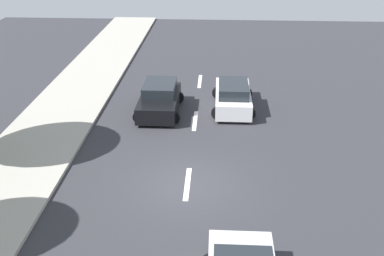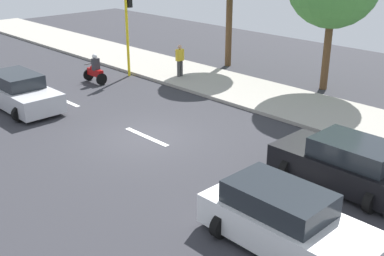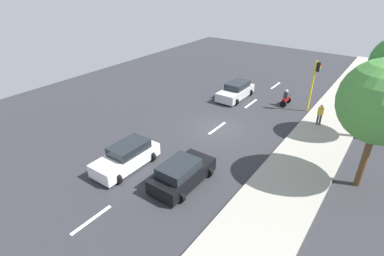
# 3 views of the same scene
# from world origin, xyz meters

# --- Properties ---
(ground_plane) EXTENTS (40.00, 60.00, 0.10)m
(ground_plane) POSITION_xyz_m (0.00, 0.00, -0.05)
(ground_plane) COLOR #2D2D33
(sidewalk) EXTENTS (4.00, 60.00, 0.15)m
(sidewalk) POSITION_xyz_m (7.00, 0.00, 0.07)
(sidewalk) COLOR #9E998E
(sidewalk) RESTS_ON ground
(lane_stripe_far_north) EXTENTS (0.20, 2.40, 0.01)m
(lane_stripe_far_north) POSITION_xyz_m (0.00, -12.00, 0.01)
(lane_stripe_far_north) COLOR white
(lane_stripe_far_north) RESTS_ON ground
(lane_stripe_north) EXTENTS (0.20, 2.40, 0.01)m
(lane_stripe_north) POSITION_xyz_m (0.00, -6.00, 0.01)
(lane_stripe_north) COLOR white
(lane_stripe_north) RESTS_ON ground
(lane_stripe_mid) EXTENTS (0.20, 2.40, 0.01)m
(lane_stripe_mid) POSITION_xyz_m (0.00, 0.00, 0.01)
(lane_stripe_mid) COLOR white
(lane_stripe_mid) RESTS_ON ground
(lane_stripe_south) EXTENTS (0.20, 2.40, 0.01)m
(lane_stripe_south) POSITION_xyz_m (0.00, 6.00, 0.01)
(lane_stripe_south) COLOR white
(lane_stripe_south) RESTS_ON ground
(lane_stripe_far_south) EXTENTS (0.20, 2.40, 0.01)m
(lane_stripe_far_south) POSITION_xyz_m (0.00, 12.00, 0.01)
(lane_stripe_far_south) COLOR white
(lane_stripe_far_south) RESTS_ON ground
(car_silver) EXTENTS (2.28, 4.45, 1.52)m
(car_silver) POSITION_xyz_m (-1.85, 6.40, 0.71)
(car_silver) COLOR #B7B7BC
(car_silver) RESTS_ON ground
(car_black) EXTENTS (2.36, 4.17, 1.52)m
(car_black) POSITION_xyz_m (1.92, -7.08, 0.71)
(car_black) COLOR black
(car_black) RESTS_ON ground
(car_white) EXTENTS (2.25, 4.38, 1.52)m
(car_white) POSITION_xyz_m (-1.93, -7.71, 0.71)
(car_white) COLOR white
(car_white) RESTS_ON ground
(motorcycle) EXTENTS (0.60, 1.30, 1.53)m
(motorcycle) POSITION_xyz_m (2.69, 7.49, 0.64)
(motorcycle) COLOR black
(motorcycle) RESTS_ON ground
(pedestrian_near_signal) EXTENTS (0.40, 0.24, 1.69)m
(pedestrian_near_signal) POSITION_xyz_m (6.30, 4.97, 1.06)
(pedestrian_near_signal) COLOR #3F3F3F
(pedestrian_near_signal) RESTS_ON sidewalk
(traffic_light_corner) EXTENTS (0.49, 0.24, 4.50)m
(traffic_light_corner) POSITION_xyz_m (4.85, 7.36, 2.93)
(traffic_light_corner) COLOR yellow
(traffic_light_corner) RESTS_ON ground
(street_tree_north) EXTENTS (4.39, 4.39, 7.38)m
(street_tree_north) POSITION_xyz_m (10.21, -1.28, 5.17)
(street_tree_north) COLOR brown
(street_tree_north) RESTS_ON ground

